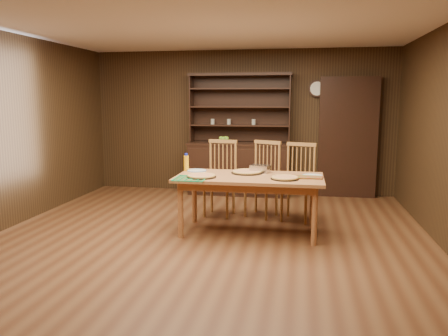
% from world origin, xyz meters
% --- Properties ---
extents(floor, '(6.00, 6.00, 0.00)m').
position_xyz_m(floor, '(0.00, 0.00, 0.00)').
color(floor, brown).
rests_on(floor, ground).
extents(room_shell, '(6.00, 6.00, 6.00)m').
position_xyz_m(room_shell, '(0.00, 0.00, 1.58)').
color(room_shell, white).
rests_on(room_shell, floor).
extents(china_hutch, '(1.84, 0.52, 2.17)m').
position_xyz_m(china_hutch, '(-0.00, 2.75, 0.60)').
color(china_hutch, black).
rests_on(china_hutch, floor).
extents(doorway, '(1.00, 0.18, 2.10)m').
position_xyz_m(doorway, '(1.90, 2.90, 1.05)').
color(doorway, black).
rests_on(doorway, floor).
extents(wall_clock, '(0.30, 0.05, 0.30)m').
position_xyz_m(wall_clock, '(1.35, 2.96, 1.90)').
color(wall_clock, black).
rests_on(wall_clock, room_shell).
extents(dining_table, '(1.86, 0.93, 0.75)m').
position_xyz_m(dining_table, '(0.47, 0.45, 0.67)').
color(dining_table, '#AF6D3D').
rests_on(dining_table, floor).
extents(chair_left, '(0.51, 0.49, 1.12)m').
position_xyz_m(chair_left, '(-0.06, 1.30, 0.59)').
color(chair_left, '#A16837').
rests_on(chair_left, floor).
extents(chair_center, '(0.59, 0.58, 1.11)m').
position_xyz_m(chair_center, '(0.57, 1.36, 0.59)').
color(chair_center, '#A16837').
rests_on(chair_center, floor).
extents(chair_right, '(0.55, 0.53, 1.10)m').
position_xyz_m(chair_right, '(1.09, 1.24, 0.59)').
color(chair_right, '#A16837').
rests_on(chair_right, floor).
extents(pizza_left, '(0.37, 0.37, 0.04)m').
position_xyz_m(pizza_left, '(-0.11, 0.24, 0.77)').
color(pizza_left, black).
rests_on(pizza_left, dining_table).
extents(pizza_right, '(0.35, 0.35, 0.04)m').
position_xyz_m(pizza_right, '(0.92, 0.29, 0.77)').
color(pizza_right, black).
rests_on(pizza_right, dining_table).
extents(pizza_center, '(0.41, 0.41, 0.04)m').
position_xyz_m(pizza_center, '(0.41, 0.64, 0.77)').
color(pizza_center, black).
rests_on(pizza_center, dining_table).
extents(cooling_rack, '(0.50, 0.50, 0.02)m').
position_xyz_m(cooling_rack, '(-0.22, 0.11, 0.76)').
color(cooling_rack, '#0CA054').
rests_on(cooling_rack, dining_table).
extents(plate_left, '(0.26, 0.26, 0.02)m').
position_xyz_m(plate_left, '(-0.28, 0.68, 0.76)').
color(plate_left, white).
rests_on(plate_left, dining_table).
extents(plate_right, '(0.26, 0.26, 0.02)m').
position_xyz_m(plate_right, '(1.26, 0.55, 0.76)').
color(plate_right, white).
rests_on(plate_right, dining_table).
extents(foil_dish, '(0.29, 0.24, 0.10)m').
position_xyz_m(foil_dish, '(0.58, 0.75, 0.80)').
color(foil_dish, silver).
rests_on(foil_dish, dining_table).
extents(juice_bottle, '(0.07, 0.07, 0.24)m').
position_xyz_m(juice_bottle, '(-0.43, 0.70, 0.86)').
color(juice_bottle, '#FBA70D').
rests_on(juice_bottle, dining_table).
extents(pot_holder_a, '(0.23, 0.23, 0.02)m').
position_xyz_m(pot_holder_a, '(1.28, 0.44, 0.76)').
color(pot_holder_a, '#AF1418').
rests_on(pot_holder_a, dining_table).
extents(pot_holder_b, '(0.23, 0.23, 0.02)m').
position_xyz_m(pot_holder_b, '(1.10, 0.44, 0.76)').
color(pot_holder_b, '#AF1418').
rests_on(pot_holder_b, dining_table).
extents(fruit_bowl, '(0.28, 0.28, 0.12)m').
position_xyz_m(fruit_bowl, '(-0.27, 2.69, 0.98)').
color(fruit_bowl, black).
rests_on(fruit_bowl, china_hutch).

